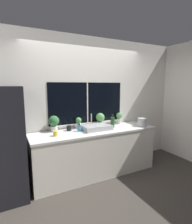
{
  "coord_description": "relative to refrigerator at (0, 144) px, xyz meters",
  "views": [
    {
      "loc": [
        -1.47,
        -2.59,
        1.74
      ],
      "look_at": [
        0.02,
        0.32,
        1.24
      ],
      "focal_mm": 28.0,
      "sensor_mm": 36.0,
      "label": 1
    }
  ],
  "objects": [
    {
      "name": "mug_yellow",
      "position": [
        0.83,
        -0.02,
        0.07
      ],
      "size": [
        0.08,
        0.08,
        0.09
      ],
      "color": "gold",
      "rests_on": "counter"
    },
    {
      "name": "potted_plant_far_left",
      "position": [
        0.88,
        0.28,
        0.2
      ],
      "size": [
        0.2,
        0.2,
        0.3
      ],
      "color": "silver",
      "rests_on": "counter"
    },
    {
      "name": "potted_plant_center_left",
      "position": [
        1.37,
        0.28,
        0.14
      ],
      "size": [
        0.12,
        0.12,
        0.23
      ],
      "color": "silver",
      "rests_on": "counter"
    },
    {
      "name": "mug_black",
      "position": [
        1.15,
        0.21,
        0.07
      ],
      "size": [
        0.09,
        0.09,
        0.1
      ],
      "color": "black",
      "rests_on": "counter"
    },
    {
      "name": "sink",
      "position": [
        1.64,
        0.05,
        0.07
      ],
      "size": [
        0.55,
        0.43,
        0.28
      ],
      "color": "#ADADB2",
      "rests_on": "counter"
    },
    {
      "name": "counter",
      "position": [
        1.61,
        0.03,
        -0.42
      ],
      "size": [
        2.44,
        0.67,
        0.89
      ],
      "color": "silver",
      "rests_on": "ground_plane"
    },
    {
      "name": "soap_bottle",
      "position": [
        1.3,
        0.08,
        0.08
      ],
      "size": [
        0.07,
        0.07,
        0.15
      ],
      "color": "teal",
      "rests_on": "counter"
    },
    {
      "name": "refrigerator",
      "position": [
        0.0,
        0.0,
        0.0
      ],
      "size": [
        0.69,
        0.74,
        1.73
      ],
      "color": "black",
      "rests_on": "ground_plane"
    },
    {
      "name": "wall_right",
      "position": [
        3.85,
        1.2,
        0.49
      ],
      "size": [
        0.06,
        7.0,
        2.7
      ],
      "color": "silver",
      "rests_on": "ground_plane"
    },
    {
      "name": "wall_back",
      "position": [
        1.61,
        0.42,
        0.49
      ],
      "size": [
        8.0,
        0.09,
        2.7
      ],
      "color": "silver",
      "rests_on": "ground_plane"
    },
    {
      "name": "potted_plant_far_right",
      "position": [
        2.33,
        0.28,
        0.17
      ],
      "size": [
        0.13,
        0.13,
        0.25
      ],
      "color": "silver",
      "rests_on": "counter"
    },
    {
      "name": "kettle",
      "position": [
        2.65,
        -0.13,
        0.11
      ],
      "size": [
        0.2,
        0.2,
        0.19
      ],
      "color": "#B2B2B7",
      "rests_on": "counter"
    },
    {
      "name": "potted_plant_center_right",
      "position": [
        1.86,
        0.28,
        0.19
      ],
      "size": [
        0.18,
        0.18,
        0.28
      ],
      "color": "silver",
      "rests_on": "counter"
    },
    {
      "name": "ground_plane",
      "position": [
        1.61,
        -0.3,
        -0.86
      ],
      "size": [
        14.0,
        14.0,
        0.0
      ],
      "primitive_type": "plane",
      "color": "#38332D"
    },
    {
      "name": "bottle_tall",
      "position": [
        2.02,
        0.05,
        0.14
      ],
      "size": [
        0.08,
        0.08,
        0.28
      ],
      "color": "#235128",
      "rests_on": "counter"
    }
  ]
}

